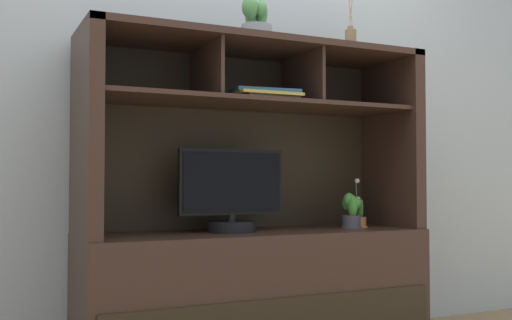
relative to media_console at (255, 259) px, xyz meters
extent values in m
cube|color=#ADB8BC|center=(0.00, 0.28, 0.95)|extent=(6.00, 0.02, 2.80)
cube|color=#3B261D|center=(0.00, -0.01, -0.16)|extent=(1.61, 0.51, 0.58)
cube|color=#3B261D|center=(-0.77, -0.01, 0.57)|extent=(0.06, 0.47, 0.88)
cube|color=#3B261D|center=(0.77, -0.01, 0.57)|extent=(0.06, 0.47, 0.88)
cube|color=#2D2418|center=(0.00, 0.22, 0.55)|extent=(1.55, 0.02, 0.85)
cube|color=#3B261D|center=(0.00, -0.01, 0.99)|extent=(1.61, 0.47, 0.03)
cube|color=#3B261D|center=(0.00, -0.01, 0.72)|extent=(1.49, 0.43, 0.02)
cube|color=#3B261D|center=(-0.25, -0.01, 0.85)|extent=(0.02, 0.40, 0.25)
cube|color=#3B261D|center=(0.25, -0.01, 0.85)|extent=(0.02, 0.40, 0.25)
cylinder|color=black|center=(-0.12, -0.01, 0.15)|extent=(0.22, 0.22, 0.05)
cylinder|color=black|center=(-0.12, -0.01, 0.19)|extent=(0.04, 0.04, 0.03)
cube|color=black|center=(-0.12, -0.01, 0.36)|extent=(0.50, 0.03, 0.30)
cube|color=black|center=(-0.12, -0.03, 0.36)|extent=(0.47, 0.00, 0.27)
cylinder|color=#B76C43|center=(0.55, -0.02, 0.15)|extent=(0.09, 0.09, 0.05)
cylinder|color=#B76C43|center=(0.55, -0.02, 0.13)|extent=(0.11, 0.11, 0.01)
cylinder|color=#4C6B38|center=(0.55, -0.02, 0.27)|extent=(0.01, 0.01, 0.18)
sphere|color=silver|center=(0.57, 0.00, 0.27)|extent=(0.02, 0.02, 0.02)
sphere|color=silver|center=(0.55, -0.03, 0.36)|extent=(0.02, 0.02, 0.02)
ellipsoid|color=#42913C|center=(0.57, -0.03, 0.21)|extent=(0.06, 0.08, 0.13)
ellipsoid|color=#42913C|center=(0.57, -0.01, 0.21)|extent=(0.04, 0.05, 0.10)
cylinder|color=#484350|center=(0.50, -0.05, 0.16)|extent=(0.09, 0.09, 0.06)
cylinder|color=#484350|center=(0.50, -0.05, 0.13)|extent=(0.10, 0.10, 0.01)
ellipsoid|color=#449338|center=(0.52, -0.05, 0.25)|extent=(0.06, 0.07, 0.06)
ellipsoid|color=#449338|center=(0.50, -0.02, 0.25)|extent=(0.04, 0.06, 0.07)
ellipsoid|color=#449338|center=(0.49, -0.05, 0.27)|extent=(0.05, 0.05, 0.06)
ellipsoid|color=#449338|center=(0.50, -0.06, 0.24)|extent=(0.05, 0.05, 0.11)
cube|color=gray|center=(0.01, -0.06, 0.74)|extent=(0.27, 0.26, 0.01)
cube|color=gold|center=(0.00, -0.05, 0.75)|extent=(0.30, 0.31, 0.01)
cube|color=#2E5784|center=(0.01, -0.05, 0.76)|extent=(0.33, 0.29, 0.02)
cylinder|color=#8D714C|center=(0.52, -0.02, 1.06)|extent=(0.06, 0.06, 0.12)
cylinder|color=#8D714C|center=(0.52, -0.02, 1.13)|extent=(0.03, 0.03, 0.02)
cylinder|color=tan|center=(0.53, -0.02, 1.21)|extent=(0.00, 0.02, 0.17)
cylinder|color=tan|center=(0.52, -0.01, 1.21)|extent=(0.04, 0.00, 0.17)
cylinder|color=tan|center=(0.52, -0.02, 1.21)|extent=(0.00, 0.02, 0.17)
cylinder|color=tan|center=(0.52, -0.02, 1.21)|extent=(0.03, 0.00, 0.17)
cylinder|color=#8D969B|center=(0.00, -0.01, 1.05)|extent=(0.14, 0.14, 0.08)
cylinder|color=#8D969B|center=(0.00, -0.01, 1.01)|extent=(0.17, 0.17, 0.01)
ellipsoid|color=#50904C|center=(0.03, -0.01, 1.15)|extent=(0.05, 0.07, 0.13)
ellipsoid|color=#50904C|center=(0.01, 0.03, 1.15)|extent=(0.04, 0.07, 0.06)
ellipsoid|color=#50904C|center=(-0.02, 0.00, 1.13)|extent=(0.05, 0.04, 0.11)
ellipsoid|color=#50904C|center=(-0.04, -0.03, 1.16)|extent=(0.08, 0.07, 0.11)
ellipsoid|color=#50904C|center=(0.01, -0.04, 1.16)|extent=(0.05, 0.06, 0.08)
camera|label=1|loc=(-1.21, -2.56, 0.36)|focal=42.71mm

